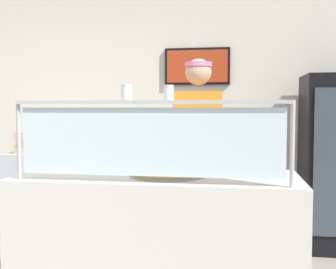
{
  "coord_description": "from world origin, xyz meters",
  "views": [
    {
      "loc": [
        1.36,
        -2.18,
        1.37
      ],
      "look_at": [
        0.94,
        0.38,
        1.2
      ],
      "focal_mm": 43.97,
      "sensor_mm": 36.0,
      "label": 1
    }
  ],
  "objects": [
    {
      "name": "pepper_flake_shaker",
      "position": [
        0.99,
        0.06,
        1.45
      ],
      "size": [
        0.06,
        0.06,
        0.08
      ],
      "color": "white",
      "rests_on": "sneeze_guard"
    },
    {
      "name": "parmesan_shaker",
      "position": [
        0.76,
        0.06,
        1.45
      ],
      "size": [
        0.06,
        0.06,
        0.09
      ],
      "color": "white",
      "rests_on": "sneeze_guard"
    },
    {
      "name": "worker_figure",
      "position": [
        1.07,
        1.08,
        1.01
      ],
      "size": [
        0.41,
        0.5,
        1.76
      ],
      "color": "#23232D",
      "rests_on": "ground"
    },
    {
      "name": "serving_counter",
      "position": [
        0.88,
        0.35,
        0.47
      ],
      "size": [
        1.76,
        0.7,
        0.95
      ],
      "primitive_type": "cube",
      "color": "silver",
      "rests_on": "ground"
    },
    {
      "name": "pizza_tray",
      "position": [
        0.94,
        0.35,
        0.97
      ],
      "size": [
        0.49,
        0.49,
        0.04
      ],
      "color": "#9EA0A8",
      "rests_on": "serving_counter"
    },
    {
      "name": "pizza_server",
      "position": [
        0.94,
        0.33,
        0.99
      ],
      "size": [
        0.08,
        0.28,
        0.01
      ],
      "primitive_type": "cube",
      "rotation": [
        0.0,
        0.0,
        -0.03
      ],
      "color": "#ADAFB7",
      "rests_on": "pizza_tray"
    },
    {
      "name": "pizza_box_stack",
      "position": [
        -0.69,
        1.95,
        1.01
      ],
      "size": [
        0.45,
        0.44,
        0.22
      ],
      "color": "tan",
      "rests_on": "prep_shelf"
    },
    {
      "name": "sneeze_guard",
      "position": [
        0.88,
        0.06,
        1.24
      ],
      "size": [
        1.58,
        0.06,
        0.46
      ],
      "color": "#B2B5BC",
      "rests_on": "serving_counter"
    },
    {
      "name": "prep_shelf",
      "position": [
        -0.69,
        1.95,
        0.45
      ],
      "size": [
        0.7,
        0.55,
        0.89
      ],
      "primitive_type": "cube",
      "color": "#B7BABF",
      "rests_on": "ground"
    },
    {
      "name": "shop_rear_unit",
      "position": [
        0.88,
        2.44,
        1.35
      ],
      "size": [
        6.16,
        0.13,
        2.7
      ],
      "color": "silver",
      "rests_on": "ground"
    },
    {
      "name": "drink_fridge",
      "position": [
        2.32,
        1.99,
        0.85
      ],
      "size": [
        0.63,
        0.63,
        1.69
      ],
      "color": "black",
      "rests_on": "ground"
    }
  ]
}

